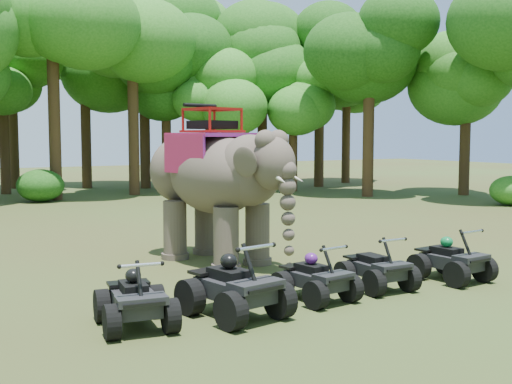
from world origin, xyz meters
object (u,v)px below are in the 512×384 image
atv_3 (377,262)px  atv_2 (316,272)px  atv_0 (135,292)px  atv_1 (234,279)px  atv_4 (452,254)px  elephant (215,183)px

atv_3 → atv_2: bearing=-173.6°
atv_0 → atv_1: 1.77m
atv_2 → atv_4: bearing=-8.6°
atv_1 → atv_4: 5.54m
elephant → atv_1: (-1.99, -4.69, -1.32)m
atv_0 → atv_3: size_ratio=1.05×
atv_0 → atv_4: (7.28, -0.22, -0.00)m
elephant → atv_0: 5.94m
elephant → atv_2: elephant is taller
elephant → atv_1: elephant is taller
atv_1 → atv_2: bearing=-3.8°
atv_1 → atv_4: size_ratio=1.15×
atv_1 → atv_4: (5.53, 0.07, -0.09)m
elephant → atv_4: size_ratio=2.96×
elephant → atv_0: bearing=-144.3°
elephant → atv_1: 5.26m
atv_2 → atv_3: (1.66, 0.12, 0.00)m
atv_2 → atv_3: bearing=-2.5°
atv_3 → elephant: bearing=112.0°
atv_2 → atv_0: bearing=171.7°
atv_2 → atv_4: 3.62m
atv_1 → atv_3: atv_1 is taller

